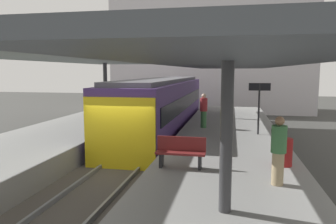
# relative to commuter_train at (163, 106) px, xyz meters

# --- Properties ---
(ground_plane) EXTENTS (80.00, 80.00, 0.00)m
(ground_plane) POSITION_rel_commuter_train_xyz_m (0.00, -6.95, -1.73)
(ground_plane) COLOR #383835
(platform_left) EXTENTS (4.40, 28.00, 1.00)m
(platform_left) POSITION_rel_commuter_train_xyz_m (-3.80, -6.95, -1.23)
(platform_left) COLOR gray
(platform_left) RESTS_ON ground_plane
(platform_right) EXTENTS (4.40, 28.00, 1.00)m
(platform_right) POSITION_rel_commuter_train_xyz_m (3.80, -6.95, -1.23)
(platform_right) COLOR gray
(platform_right) RESTS_ON ground_plane
(track_ballast) EXTENTS (3.20, 28.00, 0.20)m
(track_ballast) POSITION_rel_commuter_train_xyz_m (0.00, -6.95, -1.63)
(track_ballast) COLOR #4C4742
(track_ballast) RESTS_ON ground_plane
(rail_near_side) EXTENTS (0.08, 28.00, 0.14)m
(rail_near_side) POSITION_rel_commuter_train_xyz_m (-0.72, -6.95, -1.46)
(rail_near_side) COLOR slate
(rail_near_side) RESTS_ON track_ballast
(rail_far_side) EXTENTS (0.08, 28.00, 0.14)m
(rail_far_side) POSITION_rel_commuter_train_xyz_m (0.72, -6.95, -1.46)
(rail_far_side) COLOR slate
(rail_far_side) RESTS_ON track_ballast
(commuter_train) EXTENTS (2.78, 14.66, 3.10)m
(commuter_train) POSITION_rel_commuter_train_xyz_m (0.00, 0.00, 0.00)
(commuter_train) COLOR #472D6B
(commuter_train) RESTS_ON track_ballast
(canopy_left) EXTENTS (4.18, 21.00, 3.38)m
(canopy_left) POSITION_rel_commuter_train_xyz_m (-3.80, -5.55, 2.53)
(canopy_left) COLOR #333335
(canopy_left) RESTS_ON platform_left
(canopy_right) EXTENTS (4.18, 21.00, 3.06)m
(canopy_right) POSITION_rel_commuter_train_xyz_m (3.80, -5.55, 2.21)
(canopy_right) COLOR #333335
(canopy_right) RESTS_ON platform_right
(platform_bench) EXTENTS (1.40, 0.41, 0.86)m
(platform_bench) POSITION_rel_commuter_train_xyz_m (2.51, -9.17, -0.26)
(platform_bench) COLOR black
(platform_bench) RESTS_ON platform_right
(platform_sign) EXTENTS (0.90, 0.08, 2.21)m
(platform_sign) POSITION_rel_commuter_train_xyz_m (5.04, -3.81, 0.90)
(platform_sign) COLOR #262628
(platform_sign) RESTS_ON platform_right
(litter_bin) EXTENTS (0.44, 0.44, 0.80)m
(litter_bin) POSITION_rel_commuter_train_xyz_m (5.41, -8.45, -0.33)
(litter_bin) COLOR maroon
(litter_bin) RESTS_ON platform_right
(passenger_near_bench) EXTENTS (0.36, 0.36, 1.65)m
(passenger_near_bench) POSITION_rel_commuter_train_xyz_m (2.58, -2.62, 0.13)
(passenger_near_bench) COLOR #386B3D
(passenger_near_bench) RESTS_ON platform_right
(passenger_mid_platform) EXTENTS (0.36, 0.36, 1.66)m
(passenger_mid_platform) POSITION_rel_commuter_train_xyz_m (5.00, -10.12, 0.13)
(passenger_mid_platform) COLOR #998460
(passenger_mid_platform) RESTS_ON platform_right
(station_building_backdrop) EXTENTS (18.00, 6.00, 11.00)m
(station_building_backdrop) POSITION_rel_commuter_train_xyz_m (1.86, 13.05, 3.77)
(station_building_backdrop) COLOR #B7B2B7
(station_building_backdrop) RESTS_ON ground_plane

